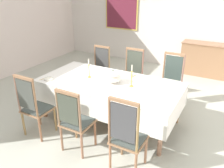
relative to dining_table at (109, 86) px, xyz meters
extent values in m
cube|color=#B7BAAC|center=(0.00, -0.02, -0.73)|extent=(7.07, 7.16, 0.04)
cube|color=silver|center=(0.00, 3.60, 0.96)|extent=(7.07, 0.08, 3.34)
cylinder|color=#A06845|center=(-1.15, -0.51, -0.33)|extent=(0.07, 0.07, 0.75)
cylinder|color=#936952|center=(1.15, -0.51, -0.33)|extent=(0.07, 0.07, 0.75)
cylinder|color=#9B764C|center=(-1.15, 0.51, -0.33)|extent=(0.07, 0.07, 0.75)
cylinder|color=#9F7350|center=(1.15, 0.51, -0.33)|extent=(0.07, 0.07, 0.75)
cube|color=#986B49|center=(0.00, 0.00, 0.00)|extent=(2.39, 1.10, 0.08)
cube|color=#996E4D|center=(0.00, 0.00, 0.05)|extent=(2.51, 1.22, 0.03)
cube|color=white|center=(0.00, 0.00, 0.07)|extent=(2.53, 1.24, 0.00)
cube|color=white|center=(0.00, -0.61, -0.14)|extent=(2.53, 0.00, 0.42)
cube|color=white|center=(0.00, 0.61, -0.14)|extent=(2.53, 0.00, 0.42)
cube|color=white|center=(-1.25, 0.00, -0.14)|extent=(0.00, 1.24, 0.42)
cube|color=white|center=(1.25, 0.00, -0.14)|extent=(0.00, 1.24, 0.42)
cylinder|color=#946A4D|center=(-1.03, -0.77, -0.49)|extent=(0.04, 0.04, 0.45)
cylinder|color=olive|center=(-0.65, -0.77, -0.49)|extent=(0.04, 0.04, 0.45)
cylinder|color=#977649|center=(-1.03, -1.13, -0.49)|extent=(0.04, 0.04, 0.45)
cylinder|color=#986446|center=(-0.65, -1.13, -0.49)|extent=(0.04, 0.04, 0.45)
cube|color=#996E4D|center=(-0.84, -0.95, -0.25)|extent=(0.44, 0.42, 0.03)
cube|color=#3E4642|center=(-0.84, -0.95, -0.22)|extent=(0.40, 0.38, 0.02)
cylinder|color=#976956|center=(-1.03, -1.14, 0.08)|extent=(0.03, 0.03, 0.63)
cylinder|color=#926847|center=(-0.64, -1.14, 0.08)|extent=(0.03, 0.03, 0.63)
cube|color=#454842|center=(-0.84, -1.14, 0.11)|extent=(0.34, 0.02, 0.48)
cube|color=#996E4D|center=(-0.84, -1.14, 0.40)|extent=(0.40, 0.04, 0.04)
cylinder|color=#966C56|center=(-0.65, 0.77, -0.49)|extent=(0.04, 0.04, 0.45)
cylinder|color=#916C52|center=(-1.03, 0.77, -0.49)|extent=(0.04, 0.04, 0.45)
cylinder|color=#A27049|center=(-0.65, 1.13, -0.49)|extent=(0.04, 0.04, 0.45)
cylinder|color=#A36A55|center=(-1.03, 1.13, -0.49)|extent=(0.04, 0.04, 0.45)
cube|color=#996E4D|center=(-0.84, 0.95, -0.25)|extent=(0.44, 0.42, 0.03)
cube|color=#3E4642|center=(-0.84, 0.95, -0.22)|extent=(0.40, 0.38, 0.02)
cylinder|color=#96754F|center=(-0.64, 1.14, 0.05)|extent=(0.03, 0.03, 0.58)
cylinder|color=#9C6D4D|center=(-1.03, 1.14, 0.05)|extent=(0.03, 0.03, 0.58)
cube|color=#414141|center=(-0.84, 1.14, 0.08)|extent=(0.34, 0.02, 0.44)
cube|color=#996E4D|center=(-0.84, 1.14, 0.34)|extent=(0.40, 0.04, 0.04)
cylinder|color=#9F7248|center=(-0.20, -0.77, -0.49)|extent=(0.04, 0.04, 0.45)
cylinder|color=#9F6445|center=(0.18, -0.77, -0.49)|extent=(0.04, 0.04, 0.45)
cylinder|color=#966A50|center=(-0.20, -1.13, -0.49)|extent=(0.04, 0.04, 0.45)
cylinder|color=#9A674E|center=(0.18, -1.13, -0.49)|extent=(0.04, 0.04, 0.45)
cube|color=#996E4D|center=(-0.01, -0.95, -0.25)|extent=(0.44, 0.42, 0.03)
cube|color=#3E4642|center=(-0.01, -0.95, -0.22)|extent=(0.40, 0.38, 0.02)
cylinder|color=#977353|center=(-0.21, -1.14, 0.05)|extent=(0.03, 0.03, 0.58)
cylinder|color=#966D51|center=(0.18, -1.14, 0.05)|extent=(0.03, 0.03, 0.58)
cube|color=#42473C|center=(-0.01, -1.14, 0.08)|extent=(0.34, 0.02, 0.44)
cube|color=#996E4D|center=(-0.01, -1.14, 0.34)|extent=(0.40, 0.04, 0.04)
cylinder|color=#976B48|center=(0.18, 0.77, -0.49)|extent=(0.04, 0.04, 0.45)
cylinder|color=olive|center=(-0.20, 0.77, -0.49)|extent=(0.04, 0.04, 0.45)
cylinder|color=olive|center=(0.18, 1.13, -0.49)|extent=(0.04, 0.04, 0.45)
cylinder|color=#A2724C|center=(-0.20, 1.13, -0.49)|extent=(0.04, 0.04, 0.45)
cube|color=#996E4D|center=(-0.01, 0.95, -0.25)|extent=(0.44, 0.42, 0.03)
cube|color=#3E4642|center=(-0.01, 0.95, -0.22)|extent=(0.40, 0.38, 0.02)
cylinder|color=#986657|center=(0.18, 1.14, 0.08)|extent=(0.03, 0.03, 0.63)
cylinder|color=#9E7254|center=(-0.21, 1.14, 0.08)|extent=(0.03, 0.03, 0.63)
cube|color=#454B3F|center=(-0.01, 1.14, 0.11)|extent=(0.34, 0.02, 0.48)
cube|color=#996E4D|center=(-0.01, 1.14, 0.39)|extent=(0.40, 0.04, 0.04)
cylinder|color=#906A49|center=(0.65, -0.77, -0.49)|extent=(0.04, 0.04, 0.45)
cylinder|color=#9A684D|center=(1.03, -0.77, -0.49)|extent=(0.04, 0.04, 0.45)
cylinder|color=#9F6848|center=(0.65, -1.13, -0.49)|extent=(0.04, 0.04, 0.45)
cylinder|color=#956549|center=(1.03, -1.13, -0.49)|extent=(0.04, 0.04, 0.45)
cube|color=#996E4D|center=(0.84, -0.95, -0.25)|extent=(0.44, 0.42, 0.03)
cube|color=#3E4642|center=(0.84, -0.95, -0.22)|extent=(0.40, 0.38, 0.02)
cylinder|color=#9A6C4D|center=(0.64, -1.14, 0.10)|extent=(0.03, 0.03, 0.67)
cylinder|color=#9B7745|center=(1.03, -1.14, 0.10)|extent=(0.03, 0.03, 0.67)
cube|color=#444447|center=(0.84, -1.14, 0.13)|extent=(0.34, 0.02, 0.51)
cube|color=#996E4D|center=(0.84, -1.14, 0.43)|extent=(0.40, 0.04, 0.04)
cylinder|color=#A16C43|center=(1.03, 0.77, -0.49)|extent=(0.04, 0.04, 0.45)
cylinder|color=#966B4C|center=(0.65, 0.77, -0.49)|extent=(0.04, 0.04, 0.45)
cylinder|color=#9B6C42|center=(1.03, 1.13, -0.49)|extent=(0.04, 0.04, 0.45)
cylinder|color=#906649|center=(0.65, 1.13, -0.49)|extent=(0.04, 0.04, 0.45)
cube|color=#996E4D|center=(0.84, 0.95, -0.25)|extent=(0.44, 0.42, 0.03)
cube|color=#3E4642|center=(0.84, 0.95, -0.22)|extent=(0.40, 0.38, 0.02)
cylinder|color=#926457|center=(1.03, 1.14, 0.09)|extent=(0.03, 0.03, 0.65)
cylinder|color=#946548|center=(0.64, 1.14, 0.09)|extent=(0.03, 0.03, 0.65)
cube|color=#394742|center=(0.84, 1.14, 0.12)|extent=(0.34, 0.02, 0.49)
cube|color=#996E4D|center=(0.84, 1.14, 0.41)|extent=(0.40, 0.04, 0.04)
cylinder|color=white|center=(0.07, 0.00, 0.08)|extent=(0.17, 0.17, 0.02)
ellipsoid|color=white|center=(0.07, 0.00, 0.16)|extent=(0.30, 0.30, 0.14)
ellipsoid|color=white|center=(0.07, 0.00, 0.24)|extent=(0.27, 0.27, 0.11)
sphere|color=#4C6653|center=(0.07, 0.00, 0.30)|extent=(0.03, 0.03, 0.03)
cylinder|color=gold|center=(-0.43, 0.00, 0.08)|extent=(0.07, 0.07, 0.02)
cylinder|color=gold|center=(-0.43, 0.00, 0.20)|extent=(0.02, 0.02, 0.23)
cone|color=gold|center=(-0.43, 0.00, 0.32)|extent=(0.04, 0.04, 0.02)
cylinder|color=silver|center=(-0.43, 0.00, 0.38)|extent=(0.02, 0.02, 0.10)
cylinder|color=gold|center=(0.43, 0.00, 0.08)|extent=(0.07, 0.07, 0.02)
cylinder|color=gold|center=(0.43, 0.00, 0.22)|extent=(0.02, 0.02, 0.26)
cone|color=gold|center=(0.43, 0.00, 0.35)|extent=(0.04, 0.04, 0.02)
cylinder|color=silver|center=(0.43, 0.00, 0.41)|extent=(0.02, 0.02, 0.10)
cylinder|color=white|center=(0.16, 0.44, 0.09)|extent=(0.17, 0.17, 0.04)
cylinder|color=white|center=(0.16, 0.44, 0.10)|extent=(0.14, 0.14, 0.03)
torus|color=#4C6653|center=(0.16, 0.44, 0.11)|extent=(0.17, 0.17, 0.01)
cylinder|color=white|center=(-1.02, -0.45, 0.09)|extent=(0.17, 0.17, 0.03)
cylinder|color=white|center=(-1.02, -0.45, 0.09)|extent=(0.14, 0.14, 0.02)
torus|color=#4C6653|center=(-1.02, -0.45, 0.10)|extent=(0.16, 0.16, 0.01)
cube|color=gold|center=(0.28, 0.40, 0.08)|extent=(0.02, 0.14, 0.00)
ellipsoid|color=gold|center=(0.29, 0.49, 0.08)|extent=(0.03, 0.05, 0.01)
cube|color=gold|center=(-1.13, -0.49, 0.08)|extent=(0.03, 0.14, 0.00)
ellipsoid|color=gold|center=(-1.12, -0.41, 0.08)|extent=(0.03, 0.05, 0.01)
cube|color=#996E4D|center=(1.24, 3.28, -0.27)|extent=(1.40, 0.44, 0.88)
cube|color=#996C4E|center=(1.24, 3.28, 0.18)|extent=(1.44, 0.48, 0.02)
cube|color=olive|center=(1.59, 3.51, -0.27)|extent=(0.59, 0.01, 0.70)
cube|color=#9D684F|center=(0.89, 3.51, -0.27)|extent=(0.59, 0.01, 0.70)
cube|color=#D1B251|center=(-1.55, 3.54, 1.04)|extent=(1.12, 0.04, 1.52)
cube|color=maroon|center=(-1.55, 3.52, 1.04)|extent=(1.04, 0.01, 1.44)
camera|label=1|loc=(1.88, -3.30, 1.72)|focal=37.25mm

